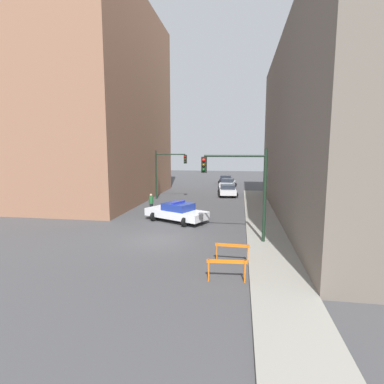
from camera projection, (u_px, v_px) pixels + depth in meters
ground_plane at (161, 240)px, 17.58m from camera, size 120.00×120.00×0.00m
sidewalk_right at (269, 244)px, 16.59m from camera, size 2.40×44.00×0.12m
building_corner_left at (84, 104)px, 31.77m from camera, size 14.00×20.00×20.17m
building_right at (362, 127)px, 22.31m from camera, size 12.00×28.00×13.96m
traffic_light_near at (244, 181)px, 16.65m from camera, size 3.64×0.35×5.20m
traffic_light_far at (166, 168)px, 31.81m from camera, size 3.44×0.35×5.20m
police_car at (177, 212)px, 22.03m from camera, size 5.03×3.78×1.52m
parked_car_near at (228, 190)px, 34.55m from camera, size 2.53×4.45×1.31m
parked_car_mid at (228, 183)px, 41.85m from camera, size 2.53×4.45×1.31m
parked_car_far at (226, 179)px, 47.19m from camera, size 2.29×4.31×1.31m
pedestrian_crossing at (151, 203)px, 24.88m from camera, size 0.51×0.51×1.66m
barrier_front at (227, 267)px, 11.96m from camera, size 1.60×0.27×0.90m
barrier_mid at (232, 250)px, 13.98m from camera, size 1.60×0.22×0.90m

